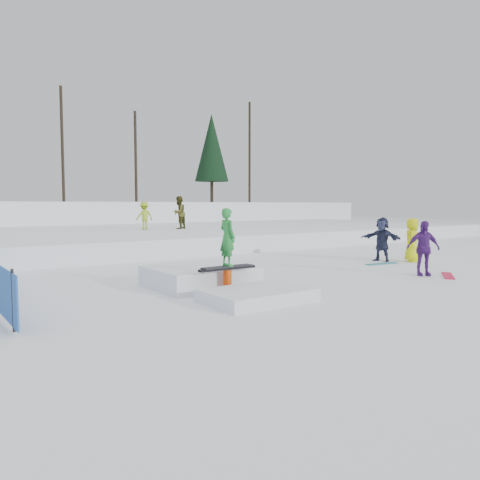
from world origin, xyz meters
TOP-DOWN VIEW (x-y plane):
  - ground at (0.00, 0.00)m, footprint 120.00×120.00m
  - snow_berm at (0.00, 30.00)m, footprint 60.00×14.00m
  - snow_midrise at (0.00, 16.00)m, footprint 50.00×18.00m
  - treeline at (6.18, 28.28)m, footprint 40.24×4.22m
  - walker_olive at (4.90, 14.07)m, footprint 1.15×1.07m
  - walker_ygreen at (2.94, 14.46)m, footprint 1.03×0.63m
  - spectator_purple at (5.02, -1.41)m, footprint 1.05×0.93m
  - spectator_yellow at (7.90, 0.91)m, footprint 0.98×0.86m
  - spectator_dark at (7.08, 1.69)m, footprint 0.85×1.66m
  - loose_board_red at (5.56, -1.94)m, footprint 1.31×1.03m
  - loose_board_teal at (6.33, 1.09)m, footprint 1.43×0.48m
  - jib_rail_feature at (-1.55, 0.27)m, footprint 2.60×4.40m

SIDE VIEW (x-z plane):
  - ground at x=0.00m, z-range 0.00..0.00m
  - loose_board_red at x=5.56m, z-range 0.00..0.03m
  - loose_board_teal at x=6.33m, z-range 0.00..0.03m
  - jib_rail_feature at x=-1.55m, z-range -0.75..1.36m
  - snow_midrise at x=0.00m, z-range 0.00..0.80m
  - spectator_yellow at x=7.90m, z-range 0.00..1.68m
  - spectator_purple at x=5.02m, z-range 0.00..1.70m
  - spectator_dark at x=7.08m, z-range 0.00..1.71m
  - snow_berm at x=0.00m, z-range 0.00..2.40m
  - walker_ygreen at x=2.94m, z-range 0.80..2.35m
  - walker_olive at x=4.90m, z-range 0.80..2.68m
  - treeline at x=6.18m, z-range 2.20..12.70m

